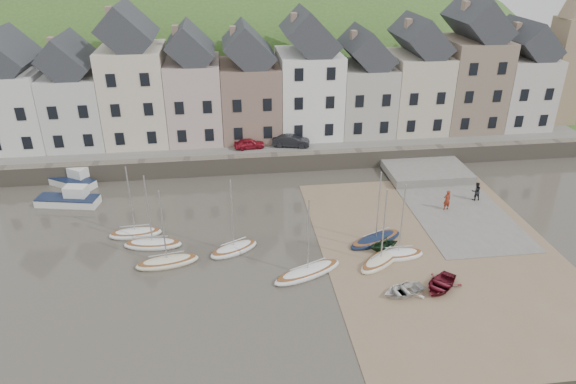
{
  "coord_description": "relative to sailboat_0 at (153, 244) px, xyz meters",
  "views": [
    {
      "loc": [
        -4.8,
        -31.67,
        22.0
      ],
      "look_at": [
        0.0,
        6.0,
        3.0
      ],
      "focal_mm": 32.53,
      "sensor_mm": 36.0,
      "label": 1
    }
  ],
  "objects": [
    {
      "name": "sailboat_2",
      "position": [
        1.31,
        -2.64,
        -0.0
      ],
      "size": [
        4.8,
        2.28,
        6.32
      ],
      "color": "beige",
      "rests_on": "ground"
    },
    {
      "name": "rowboat_red",
      "position": [
        20.1,
        -7.99,
        0.13
      ],
      "size": [
        3.92,
        3.89,
        0.67
      ],
      "primitive_type": "imported",
      "rotation": [
        0.0,
        0.0,
        -0.8
      ],
      "color": "maroon",
      "rests_on": "beach"
    },
    {
      "name": "sailboat_0",
      "position": [
        0.0,
        0.0,
        0.0
      ],
      "size": [
        4.62,
        1.92,
        6.32
      ],
      "color": "white",
      "rests_on": "ground"
    },
    {
      "name": "motorboat_2",
      "position": [
        -8.72,
        12.21,
        0.32
      ],
      "size": [
        4.98,
        4.06,
        1.7
      ],
      "color": "white",
      "rests_on": "ground"
    },
    {
      "name": "car_right",
      "position": [
        12.92,
        15.69,
        1.98
      ],
      "size": [
        4.11,
        2.18,
        1.29
      ],
      "primitive_type": "imported",
      "rotation": [
        0.0,
        0.0,
        1.35
      ],
      "color": "black",
      "rests_on": "quay_street"
    },
    {
      "name": "sailboat_1",
      "position": [
        -1.56,
        1.83,
        0.0
      ],
      "size": [
        4.23,
        1.72,
        6.32
      ],
      "color": "white",
      "rests_on": "ground"
    },
    {
      "name": "sailboat_3",
      "position": [
        6.24,
        -1.51,
        0.0
      ],
      "size": [
        4.2,
        3.14,
        6.32
      ],
      "color": "white",
      "rests_on": "ground"
    },
    {
      "name": "rowboat_white",
      "position": [
        17.38,
        -8.27,
        0.1
      ],
      "size": [
        3.41,
        2.8,
        0.62
      ],
      "primitive_type": "imported",
      "rotation": [
        0.0,
        0.0,
        -1.32
      ],
      "color": "silver",
      "rests_on": "beach"
    },
    {
      "name": "person_red",
      "position": [
        24.94,
        2.77,
        0.78
      ],
      "size": [
        0.74,
        0.55,
        1.85
      ],
      "primitive_type": "imported",
      "rotation": [
        0.0,
        0.0,
        3.31
      ],
      "color": "maroon",
      "rests_on": "slipway"
    },
    {
      "name": "slipway",
      "position": [
        25.88,
        4.19,
        -0.2
      ],
      "size": [
        8.0,
        18.0,
        0.12
      ],
      "primitive_type": "cube",
      "color": "slate",
      "rests_on": "ground"
    },
    {
      "name": "rowboat_green",
      "position": [
        17.6,
        -2.98,
        0.44
      ],
      "size": [
        2.89,
        2.66,
        1.28
      ],
      "primitive_type": "imported",
      "rotation": [
        0.0,
        0.0,
        -1.3
      ],
      "color": "#16311A",
      "rests_on": "beach"
    },
    {
      "name": "beach",
      "position": [
        21.88,
        -3.81,
        -0.23
      ],
      "size": [
        18.0,
        26.0,
        0.06
      ],
      "primitive_type": "cube",
      "color": "#7D654C",
      "rests_on": "ground"
    },
    {
      "name": "hillside",
      "position": [
        5.88,
        56.18,
        -18.26
      ],
      "size": [
        134.4,
        84.0,
        84.0
      ],
      "color": "#395D25",
      "rests_on": "ground"
    },
    {
      "name": "sailboat_5",
      "position": [
        17.37,
        -1.55,
        -0.0
      ],
      "size": [
        5.06,
        3.38,
        6.32
      ],
      "color": "#121D39",
      "rests_on": "ground"
    },
    {
      "name": "quay_land",
      "position": [
        10.88,
        28.19,
        0.49
      ],
      "size": [
        90.0,
        30.0,
        1.5
      ],
      "primitive_type": "cube",
      "color": "#395D25",
      "rests_on": "ground"
    },
    {
      "name": "sailboat_4",
      "position": [
        11.35,
        -5.22,
        -0.0
      ],
      "size": [
        5.61,
        3.58,
        6.32
      ],
      "color": "white",
      "rests_on": "ground"
    },
    {
      "name": "ground",
      "position": [
        10.88,
        -3.81,
        -0.26
      ],
      "size": [
        160.0,
        160.0,
        0.0
      ],
      "primitive_type": "plane",
      "color": "#423D34",
      "rests_on": "ground"
    },
    {
      "name": "sailboat_7",
      "position": [
        16.94,
        -4.45,
        0.0
      ],
      "size": [
        4.38,
        3.88,
        6.32
      ],
      "color": "beige",
      "rests_on": "ground"
    },
    {
      "name": "person_dark",
      "position": [
        28.3,
        4.19,
        0.72
      ],
      "size": [
        0.85,
        0.66,
        1.74
      ],
      "primitive_type": "imported",
      "rotation": [
        0.0,
        0.0,
        3.14
      ],
      "color": "black",
      "rests_on": "slipway"
    },
    {
      "name": "church_spire",
      "position": [
        45.43,
        20.19,
        10.79
      ],
      "size": [
        4.0,
        4.0,
        18.0
      ],
      "color": "#997F60",
      "rests_on": "quay_land"
    },
    {
      "name": "seawall",
      "position": [
        10.88,
        13.19,
        0.64
      ],
      "size": [
        70.0,
        1.2,
        1.8
      ],
      "primitive_type": "cube",
      "color": "slate",
      "rests_on": "ground"
    },
    {
      "name": "car_left",
      "position": [
        8.51,
        15.69,
        1.88
      ],
      "size": [
        3.3,
        1.63,
        1.08
      ],
      "primitive_type": "imported",
      "rotation": [
        0.0,
        0.0,
        1.68
      ],
      "color": "maroon",
      "rests_on": "quay_street"
    },
    {
      "name": "townhouse_terrace",
      "position": [
        12.64,
        20.19,
        7.06
      ],
      "size": [
        61.05,
        8.0,
        13.93
      ],
      "color": "silver",
      "rests_on": "quay_land"
    },
    {
      "name": "motorboat_0",
      "position": [
        -8.09,
        8.14,
        0.32
      ],
      "size": [
        5.74,
        2.8,
        1.7
      ],
      "color": "white",
      "rests_on": "ground"
    },
    {
      "name": "sailboat_6",
      "position": [
        18.47,
        -3.85,
        0.0
      ],
      "size": [
        3.93,
        1.62,
        6.32
      ],
      "color": "white",
      "rests_on": "ground"
    },
    {
      "name": "quay_street",
      "position": [
        10.88,
        16.69,
        1.29
      ],
      "size": [
        70.0,
        7.0,
        0.1
      ],
      "primitive_type": "cube",
      "color": "slate",
      "rests_on": "quay_land"
    }
  ]
}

